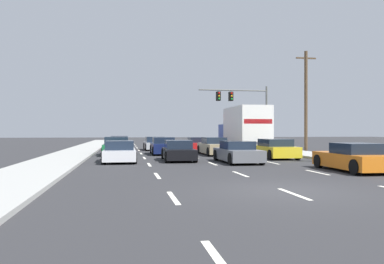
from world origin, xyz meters
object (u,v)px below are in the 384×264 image
(car_yellow, at_px, (274,149))
(car_orange, at_px, (354,158))
(box_truck, at_px, (243,127))
(car_navy, at_px, (163,146))
(car_gray, at_px, (237,153))
(car_maroon, at_px, (119,144))
(utility_pole_mid, at_px, (306,100))
(car_red, at_px, (197,144))
(car_tan, at_px, (214,147))
(car_green, at_px, (117,147))
(traffic_signal_mast, at_px, (239,102))
(car_silver, at_px, (155,144))
(car_black, at_px, (178,151))
(car_white, at_px, (120,152))

(car_yellow, distance_m, car_orange, 8.08)
(box_truck, xyz_separation_m, car_yellow, (-0.45, -7.88, -1.53))
(car_navy, height_order, car_gray, car_navy)
(car_maroon, bearing_deg, utility_pole_mid, -18.81)
(car_yellow, relative_size, car_orange, 1.05)
(car_red, xyz_separation_m, car_tan, (-0.02, -6.67, 0.04))
(car_green, xyz_separation_m, car_navy, (3.48, 0.24, -0.02))
(car_green, xyz_separation_m, car_red, (7.16, 5.68, -0.06))
(car_gray, bearing_deg, car_navy, 112.19)
(traffic_signal_mast, distance_m, utility_pole_mid, 8.83)
(car_silver, height_order, car_red, car_silver)
(car_silver, bearing_deg, box_truck, -29.61)
(car_yellow, xyz_separation_m, utility_pole_mid, (5.73, 7.00, 3.86))
(car_silver, relative_size, car_black, 0.99)
(car_tan, bearing_deg, car_silver, 115.70)
(car_navy, relative_size, box_truck, 0.52)
(car_black, bearing_deg, car_orange, -46.52)
(car_green, bearing_deg, car_tan, -7.90)
(car_maroon, xyz_separation_m, car_gray, (6.71, -15.19, -0.04))
(car_red, height_order, car_yellow, car_yellow)
(car_red, bearing_deg, traffic_signal_mast, 39.22)
(traffic_signal_mast, bearing_deg, car_orange, -94.47)
(car_maroon, bearing_deg, car_yellow, -50.93)
(car_red, distance_m, car_gray, 13.64)
(car_black, bearing_deg, utility_pole_mid, 32.89)
(car_gray, bearing_deg, utility_pole_mid, 47.26)
(car_white, distance_m, car_black, 3.44)
(car_black, xyz_separation_m, car_yellow, (6.41, 0.86, 0.03))
(car_green, relative_size, car_gray, 1.03)
(car_maroon, distance_m, car_yellow, 15.94)
(car_black, height_order, box_truck, box_truck)
(car_tan, xyz_separation_m, box_truck, (3.46, 3.72, 1.52))
(car_navy, xyz_separation_m, car_tan, (3.66, -1.23, -0.00))
(traffic_signal_mast, bearing_deg, car_yellow, -98.42)
(car_yellow, relative_size, utility_pole_mid, 0.51)
(car_red, height_order, box_truck, box_truck)
(car_silver, distance_m, car_black, 12.85)
(car_white, relative_size, box_truck, 0.59)
(car_black, height_order, car_yellow, car_yellow)
(car_green, distance_m, utility_pole_mid, 16.45)
(car_tan, bearing_deg, car_maroon, 130.54)
(car_red, xyz_separation_m, traffic_signal_mast, (5.23, 4.27, 4.32))
(car_navy, xyz_separation_m, car_black, (0.26, -6.24, -0.04))
(car_maroon, xyz_separation_m, car_green, (-0.11, -7.23, 0.02))
(car_tan, distance_m, car_gray, 6.97)
(car_green, xyz_separation_m, car_gray, (6.82, -7.95, -0.06))
(car_navy, bearing_deg, car_yellow, -38.88)
(car_navy, bearing_deg, car_gray, -67.81)
(car_maroon, bearing_deg, car_navy, -64.27)
(car_green, relative_size, car_orange, 1.05)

